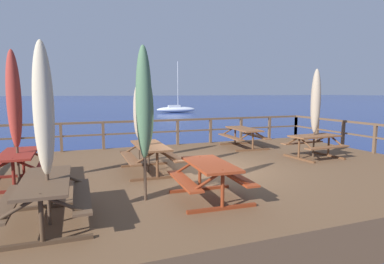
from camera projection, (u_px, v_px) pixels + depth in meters
ground_plane at (200, 199)px, 9.40m from camera, size 600.00×600.00×0.00m
wooden_deck at (200, 184)px, 9.34m from camera, size 13.90×9.00×0.88m
railing_waterside_far at (160, 128)px, 13.24m from camera, size 13.70×0.10×1.09m
railing_side_right at (375, 133)px, 11.60m from camera, size 0.10×8.80×1.09m
picnic_table_mid_centre at (314, 142)px, 10.86m from camera, size 1.78×1.51×0.78m
picnic_table_back_right at (18, 161)px, 7.74m from camera, size 1.43×1.83×0.78m
picnic_table_front_right at (150, 152)px, 8.91m from camera, size 1.44×2.02×0.78m
picnic_table_front_left at (210, 173)px, 6.61m from camera, size 1.48×1.71×0.78m
picnic_table_mid_right at (46, 191)px, 5.37m from camera, size 1.45×2.02×0.78m
picnic_table_back_left at (244, 133)px, 12.94m from camera, size 1.54×2.08×0.78m
patio_umbrella_tall_back_left at (316, 102)px, 10.79m from camera, size 0.32×0.32×2.97m
patio_umbrella_tall_mid_left at (14, 100)px, 7.51m from camera, size 0.32×0.32×3.18m
patio_umbrella_short_mid at (148, 112)px, 8.79m from camera, size 0.32×0.32×2.60m
patio_umbrella_tall_back_right at (144, 103)px, 6.37m from camera, size 0.32×0.32×3.12m
patio_umbrella_short_front at (44, 110)px, 5.16m from camera, size 0.32×0.32×3.02m
patio_umbrella_short_back at (138, 112)px, 10.50m from camera, size 0.32×0.32×2.47m
sailboat_distant at (176, 109)px, 49.59m from camera, size 6.14×2.28×7.72m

